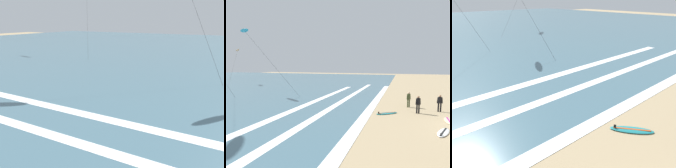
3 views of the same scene
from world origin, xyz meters
The scene contains 4 objects.
wave_foam_shoreline centered at (0.42, 8.10, 0.01)m, with size 49.05×0.85×0.01m, color white.
wave_foam_mid_break centered at (-1.92, 11.93, 0.01)m, with size 57.61×0.75×0.01m, color white.
wave_foam_outer_break centered at (-1.80, 15.05, 0.01)m, with size 46.09×0.86×0.01m, color white.
surfboard_left_pile centered at (2.77, 6.41, 0.05)m, with size 1.74×2.04×0.25m.
Camera 3 is at (-5.95, 1.77, 6.16)m, focal length 35.81 mm.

